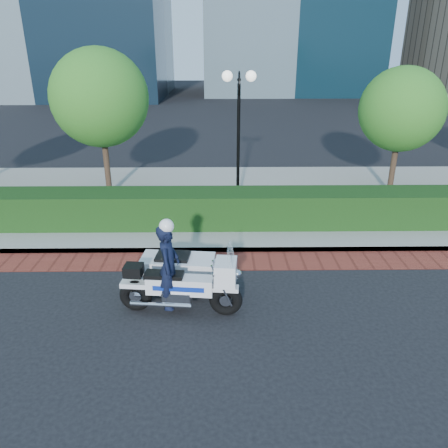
{
  "coord_description": "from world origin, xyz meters",
  "views": [
    {
      "loc": [
        0.38,
        -8.31,
        5.09
      ],
      "look_at": [
        0.51,
        1.55,
        1.0
      ],
      "focal_mm": 35.0,
      "sensor_mm": 36.0,
      "label": 1
    }
  ],
  "objects_px": {
    "lamppost": "(239,119)",
    "tree_b": "(100,98)",
    "police_motorcycle": "(178,273)",
    "tree_c": "(402,110)"
  },
  "relations": [
    {
      "from": "tree_b",
      "to": "police_motorcycle",
      "type": "relative_size",
      "value": 1.94
    },
    {
      "from": "police_motorcycle",
      "to": "lamppost",
      "type": "bearing_deg",
      "value": 81.04
    },
    {
      "from": "police_motorcycle",
      "to": "tree_c",
      "type": "bearing_deg",
      "value": 50.42
    },
    {
      "from": "lamppost",
      "to": "police_motorcycle",
      "type": "height_order",
      "value": "lamppost"
    },
    {
      "from": "lamppost",
      "to": "police_motorcycle",
      "type": "xyz_separation_m",
      "value": [
        -1.47,
        -5.57,
        -2.26
      ]
    },
    {
      "from": "tree_b",
      "to": "police_motorcycle",
      "type": "height_order",
      "value": "tree_b"
    },
    {
      "from": "lamppost",
      "to": "tree_c",
      "type": "xyz_separation_m",
      "value": [
        5.5,
        1.3,
        0.09
      ]
    },
    {
      "from": "tree_c",
      "to": "lamppost",
      "type": "bearing_deg",
      "value": -166.7
    },
    {
      "from": "lamppost",
      "to": "police_motorcycle",
      "type": "distance_m",
      "value": 6.19
    },
    {
      "from": "lamppost",
      "to": "tree_b",
      "type": "xyz_separation_m",
      "value": [
        -4.5,
        1.3,
        0.48
      ]
    }
  ]
}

